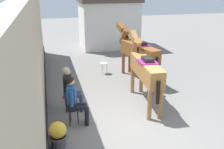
{
  "coord_description": "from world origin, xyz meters",
  "views": [
    {
      "loc": [
        -2.2,
        -5.81,
        3.63
      ],
      "look_at": [
        -0.4,
        1.2,
        1.05
      ],
      "focal_mm": 41.42,
      "sensor_mm": 36.0,
      "label": 1
    }
  ],
  "objects_px": {
    "satchel_bag": "(69,98)",
    "spare_stool_white": "(104,64)",
    "seated_visitor_near": "(74,98)",
    "flower_planter_middle": "(58,134)",
    "saddled_horse_far": "(138,51)",
    "saddled_horse_near": "(145,68)",
    "seated_visitor_far": "(70,87)"
  },
  "relations": [
    {
      "from": "saddled_horse_near",
      "to": "saddled_horse_far",
      "type": "xyz_separation_m",
      "value": [
        0.51,
        2.08,
        0.0
      ]
    },
    {
      "from": "saddled_horse_far",
      "to": "seated_visitor_far",
      "type": "bearing_deg",
      "value": -143.41
    },
    {
      "from": "spare_stool_white",
      "to": "satchel_bag",
      "type": "xyz_separation_m",
      "value": [
        -1.68,
        -2.36,
        -0.3
      ]
    },
    {
      "from": "seated_visitor_near",
      "to": "seated_visitor_far",
      "type": "bearing_deg",
      "value": 92.11
    },
    {
      "from": "seated_visitor_far",
      "to": "spare_stool_white",
      "type": "relative_size",
      "value": 3.02
    },
    {
      "from": "satchel_bag",
      "to": "spare_stool_white",
      "type": "bearing_deg",
      "value": 171.08
    },
    {
      "from": "saddled_horse_far",
      "to": "satchel_bag",
      "type": "height_order",
      "value": "saddled_horse_far"
    },
    {
      "from": "seated_visitor_near",
      "to": "saddled_horse_far",
      "type": "bearing_deg",
      "value": 46.12
    },
    {
      "from": "saddled_horse_far",
      "to": "flower_planter_middle",
      "type": "bearing_deg",
      "value": -130.7
    },
    {
      "from": "saddled_horse_far",
      "to": "satchel_bag",
      "type": "bearing_deg",
      "value": -153.54
    },
    {
      "from": "spare_stool_white",
      "to": "flower_planter_middle",
      "type": "bearing_deg",
      "value": -114.27
    },
    {
      "from": "seated_visitor_near",
      "to": "saddled_horse_near",
      "type": "relative_size",
      "value": 0.46
    },
    {
      "from": "saddled_horse_near",
      "to": "satchel_bag",
      "type": "relative_size",
      "value": 10.7
    },
    {
      "from": "seated_visitor_far",
      "to": "saddled_horse_far",
      "type": "height_order",
      "value": "saddled_horse_far"
    },
    {
      "from": "satchel_bag",
      "to": "saddled_horse_far",
      "type": "bearing_deg",
      "value": 142.94
    },
    {
      "from": "saddled_horse_far",
      "to": "spare_stool_white",
      "type": "relative_size",
      "value": 6.44
    },
    {
      "from": "spare_stool_white",
      "to": "saddled_horse_far",
      "type": "bearing_deg",
      "value": -40.43
    },
    {
      "from": "flower_planter_middle",
      "to": "satchel_bag",
      "type": "bearing_deg",
      "value": 78.78
    },
    {
      "from": "flower_planter_middle",
      "to": "satchel_bag",
      "type": "relative_size",
      "value": 2.29
    },
    {
      "from": "seated_visitor_far",
      "to": "spare_stool_white",
      "type": "xyz_separation_m",
      "value": [
        1.69,
        3.06,
        -0.38
      ]
    },
    {
      "from": "seated_visitor_far",
      "to": "saddled_horse_far",
      "type": "xyz_separation_m",
      "value": [
        2.82,
        2.09,
        0.38
      ]
    },
    {
      "from": "seated_visitor_near",
      "to": "spare_stool_white",
      "type": "xyz_separation_m",
      "value": [
        1.66,
        3.87,
        -0.38
      ]
    },
    {
      "from": "saddled_horse_near",
      "to": "satchel_bag",
      "type": "xyz_separation_m",
      "value": [
        -2.29,
        0.68,
        -1.06
      ]
    },
    {
      "from": "spare_stool_white",
      "to": "satchel_bag",
      "type": "distance_m",
      "value": 2.91
    },
    {
      "from": "saddled_horse_near",
      "to": "flower_planter_middle",
      "type": "distance_m",
      "value": 3.38
    },
    {
      "from": "saddled_horse_near",
      "to": "flower_planter_middle",
      "type": "relative_size",
      "value": 4.68
    },
    {
      "from": "seated_visitor_far",
      "to": "satchel_bag",
      "type": "height_order",
      "value": "seated_visitor_far"
    },
    {
      "from": "flower_planter_middle",
      "to": "seated_visitor_far",
      "type": "bearing_deg",
      "value": 74.85
    },
    {
      "from": "seated_visitor_near",
      "to": "spare_stool_white",
      "type": "height_order",
      "value": "seated_visitor_near"
    },
    {
      "from": "flower_planter_middle",
      "to": "saddled_horse_far",
      "type": "bearing_deg",
      "value": 49.3
    },
    {
      "from": "flower_planter_middle",
      "to": "satchel_bag",
      "type": "height_order",
      "value": "flower_planter_middle"
    },
    {
      "from": "seated_visitor_near",
      "to": "flower_planter_middle",
      "type": "xyz_separation_m",
      "value": [
        -0.5,
        -0.92,
        -0.44
      ]
    }
  ]
}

